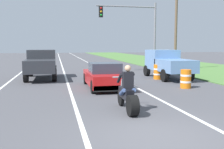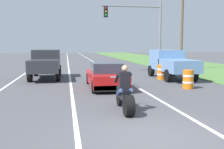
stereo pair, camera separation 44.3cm
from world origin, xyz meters
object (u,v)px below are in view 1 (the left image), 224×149
(pickup_truck_left_lane_dark_grey, at_px, (41,63))
(pickup_truck_right_shoulder_light_blue, at_px, (167,63))
(sports_car_red, at_px, (104,76))
(traffic_light_mast_near, at_px, (137,25))
(construction_barrel_nearest, at_px, (186,79))
(motorcycle_with_rider, at_px, (128,95))
(construction_barrel_mid, at_px, (158,72))

(pickup_truck_left_lane_dark_grey, distance_m, pickup_truck_right_shoulder_light_blue, 8.72)
(sports_car_red, relative_size, pickup_truck_left_lane_dark_grey, 0.90)
(traffic_light_mast_near, relative_size, construction_barrel_nearest, 6.00)
(motorcycle_with_rider, height_order, construction_barrel_mid, motorcycle_with_rider)
(sports_car_red, relative_size, construction_barrel_mid, 4.30)
(motorcycle_with_rider, relative_size, traffic_light_mast_near, 0.37)
(sports_car_red, xyz_separation_m, pickup_truck_left_lane_dark_grey, (-3.52, 4.76, 0.48))
(sports_car_red, xyz_separation_m, construction_barrel_mid, (4.24, 2.88, -0.13))
(traffic_light_mast_near, distance_m, construction_barrel_nearest, 9.88)
(pickup_truck_left_lane_dark_grey, distance_m, construction_barrel_mid, 8.01)
(pickup_truck_right_shoulder_light_blue, xyz_separation_m, construction_barrel_mid, (-0.82, -0.32, -0.60))
(pickup_truck_right_shoulder_light_blue, bearing_deg, construction_barrel_nearest, -100.61)
(sports_car_red, relative_size, construction_barrel_nearest, 4.30)
(sports_car_red, bearing_deg, construction_barrel_mid, 34.22)
(construction_barrel_mid, bearing_deg, construction_barrel_nearest, -89.64)
(motorcycle_with_rider, bearing_deg, construction_barrel_mid, 61.72)
(pickup_truck_left_lane_dark_grey, bearing_deg, motorcycle_with_rider, -71.41)
(traffic_light_mast_near, bearing_deg, sports_car_red, -118.06)
(pickup_truck_right_shoulder_light_blue, relative_size, traffic_light_mast_near, 0.80)
(pickup_truck_left_lane_dark_grey, bearing_deg, pickup_truck_right_shoulder_light_blue, -10.29)
(pickup_truck_left_lane_dark_grey, xyz_separation_m, construction_barrel_nearest, (7.79, -5.79, -0.60))
(pickup_truck_right_shoulder_light_blue, distance_m, construction_barrel_nearest, 4.34)
(construction_barrel_nearest, bearing_deg, construction_barrel_mid, 90.36)
(pickup_truck_right_shoulder_light_blue, height_order, construction_barrel_nearest, pickup_truck_right_shoulder_light_blue)
(sports_car_red, xyz_separation_m, traffic_light_mast_near, (4.37, 8.20, 3.41))
(sports_car_red, height_order, construction_barrel_mid, sports_car_red)
(pickup_truck_left_lane_dark_grey, height_order, pickup_truck_right_shoulder_light_blue, same)
(pickup_truck_left_lane_dark_grey, distance_m, traffic_light_mast_near, 9.10)
(pickup_truck_right_shoulder_light_blue, distance_m, construction_barrel_mid, 1.07)
(construction_barrel_mid, bearing_deg, pickup_truck_left_lane_dark_grey, 166.38)
(pickup_truck_right_shoulder_light_blue, distance_m, traffic_light_mast_near, 5.83)
(motorcycle_with_rider, distance_m, sports_car_red, 5.27)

